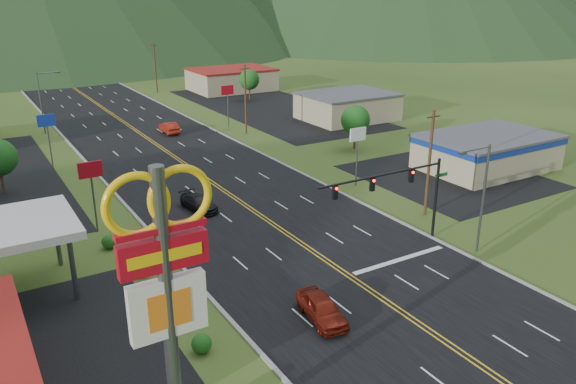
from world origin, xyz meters
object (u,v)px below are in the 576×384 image
streetlight_east (481,192)px  streetlight_west (43,99)px  car_red_far (169,128)px  car_dark_mid (199,203)px  pylon_sign (165,279)px  traffic_signal (401,186)px  car_red_near (322,309)px

streetlight_east → streetlight_west: same height
streetlight_west → car_red_far: size_ratio=1.81×
streetlight_east → car_dark_mid: 25.82m
car_dark_mid → pylon_sign: bearing=-121.9°
car_red_far → car_dark_mid: bearing=76.6°
traffic_signal → streetlight_west: (-18.16, 56.00, -0.15)m
car_dark_mid → car_red_near: bearing=-99.4°
traffic_signal → streetlight_east: bearing=-40.4°
streetlight_east → car_red_far: bearing=98.2°
pylon_sign → streetlight_west: size_ratio=1.56×
car_red_far → streetlight_east: bearing=99.8°
pylon_sign → car_red_far: 63.09m
car_dark_mid → traffic_signal: bearing=-63.7°
streetlight_east → car_dark_mid: streetlight_east is taller
streetlight_west → car_red_near: streetlight_west is taller
pylon_sign → traffic_signal: 26.67m
car_red_near → car_red_far: 53.51m
car_red_near → streetlight_east: bearing=14.7°
car_red_near → car_red_far: bearing=88.8°
pylon_sign → streetlight_west: 68.33m
car_dark_mid → car_red_far: 31.92m
pylon_sign → streetlight_east: pylon_sign is taller
pylon_sign → streetlight_east: size_ratio=1.56×
traffic_signal → car_dark_mid: 19.98m
traffic_signal → streetlight_west: 58.88m
pylon_sign → traffic_signal: (23.48, 12.00, -3.97)m
car_dark_mid → car_red_far: size_ratio=0.98×
car_red_far → streetlight_west: bearing=-28.7°
traffic_signal → streetlight_east: 6.17m
pylon_sign → car_dark_mid: size_ratio=2.87×
streetlight_west → car_dark_mid: streetlight_west is taller
pylon_sign → car_red_near: pylon_sign is taller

